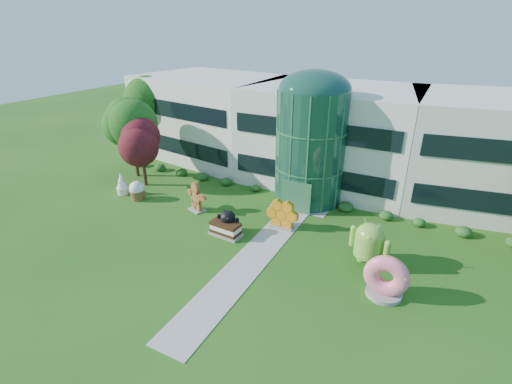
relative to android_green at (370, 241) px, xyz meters
The scene contains 14 objects.
ground 8.41m from the android_green, 148.93° to the right, with size 140.00×140.00×0.00m, color #215114.
building 15.72m from the android_green, 117.13° to the left, with size 46.00×15.00×9.30m, color beige, non-canonical shape.
atrium 10.94m from the android_green, 132.27° to the left, with size 6.00×6.00×9.80m, color #194738.
walkway 7.60m from the android_green, 162.33° to the right, with size 2.40×20.00×0.04m, color #9E9E93.
tree_red 22.82m from the android_green, behind, with size 4.00×4.00×6.00m, color #3F0C14, non-canonical shape.
trees_backdrop 11.50m from the android_green, 128.84° to the left, with size 52.00×8.00×8.40m, color #194110, non-canonical shape.
android_green is the anchor object (origin of this frame).
android_black 10.43m from the android_green, behind, with size 1.90×1.27×2.16m, color black, non-canonical shape.
donut 3.22m from the android_green, 59.73° to the right, with size 2.65×1.27×2.76m, color #FA5F84, non-canonical shape.
gingerbread 14.78m from the android_green, behind, with size 2.86×1.10×2.64m, color brown, non-canonical shape.
ice_cream_sandwich 10.48m from the android_green, behind, with size 2.49×1.24×1.11m, color black, non-canonical shape.
honeycomb 7.24m from the android_green, 165.99° to the left, with size 2.74×0.98×2.16m, color orange, non-canonical shape.
froyo 22.94m from the android_green, behind, with size 1.23×1.23×2.10m, color white, non-canonical shape.
cupcake 20.85m from the android_green, behind, with size 1.48×1.48×1.78m, color white, non-canonical shape.
Camera 1 is at (10.06, -17.61, 14.70)m, focal length 26.00 mm.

